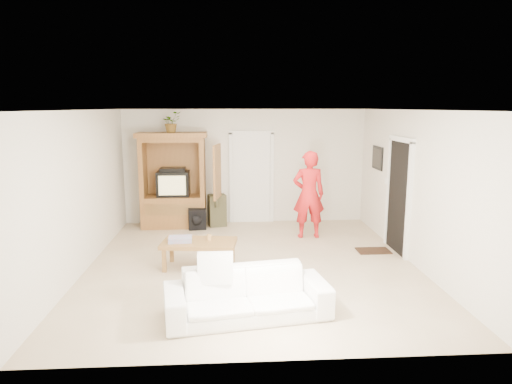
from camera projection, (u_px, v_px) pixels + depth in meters
floor at (252, 265)px, 7.76m from camera, size 6.00×6.00×0.00m
ceiling at (252, 110)px, 7.28m from camera, size 6.00×6.00×0.00m
wall_back at (245, 166)px, 10.47m from camera, size 5.50×0.00×5.50m
wall_front at (268, 243)px, 4.58m from camera, size 5.50×0.00×5.50m
wall_left at (82, 192)px, 7.36m from camera, size 0.00×6.00×6.00m
wall_right at (414, 188)px, 7.69m from camera, size 0.00×6.00×6.00m
armoire at (175, 186)px, 10.11m from camera, size 1.82×1.14×2.10m
door_back at (251, 179)px, 10.50m from camera, size 0.85×0.05×2.04m
doorway_right at (399, 197)px, 8.33m from camera, size 0.05×0.90×2.04m
framed_picture at (378, 158)px, 9.50m from camera, size 0.03×0.60×0.48m
doormat at (373, 251)px, 8.49m from camera, size 0.60×0.40×0.02m
plant at (171, 122)px, 9.82m from camera, size 0.53×0.53×0.45m
man at (309, 195)px, 9.27m from camera, size 0.65×0.43×1.79m
sofa at (247, 294)px, 5.80m from camera, size 2.18×1.13×0.61m
coffee_table at (199, 245)px, 7.58m from camera, size 1.29×0.80×0.45m
towel at (180, 239)px, 7.54m from camera, size 0.40×0.30×0.08m
candle at (209, 237)px, 7.62m from camera, size 0.08×0.08×0.10m
backpack_black at (197, 219)px, 9.95m from camera, size 0.40×0.27×0.47m
backpack_olive at (217, 210)px, 10.24m from camera, size 0.44×0.36×0.72m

